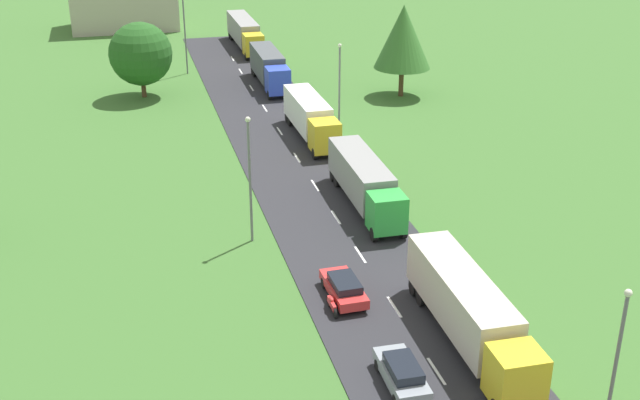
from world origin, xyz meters
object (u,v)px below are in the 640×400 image
at_px(truck_third, 310,116).
at_px(distant_building, 124,1).
at_px(lamppost_lead, 618,353).
at_px(lamppost_second, 250,174).
at_px(truck_fifth, 245,32).
at_px(motorcycle_courier, 332,305).
at_px(lamppost_third, 340,81).
at_px(lamppost_fourth, 185,32).
at_px(car_second, 402,373).
at_px(truck_lead, 468,309).
at_px(car_third, 344,287).
at_px(truck_fourth, 269,67).
at_px(truck_second, 365,181).
at_px(tree_pine, 141,54).
at_px(tree_oak, 403,37).

height_order(truck_third, distant_building, distant_building).
xyz_separation_m(lamppost_lead, lamppost_second, (-12.56, 23.48, 0.76)).
relative_size(truck_fifth, motorcycle_courier, 7.76).
xyz_separation_m(lamppost_third, lamppost_fourth, (-12.15, 24.03, 0.48)).
height_order(car_second, lamppost_lead, lamppost_lead).
relative_size(truck_lead, distant_building, 0.87).
bearing_deg(truck_third, car_third, -99.88).
relative_size(truck_fourth, car_second, 2.77).
distance_m(truck_second, car_third, 13.89).
bearing_deg(car_second, tree_pine, 99.87).
bearing_deg(lamppost_fourth, lamppost_third, -63.18).
distance_m(truck_second, tree_pine, 36.91).
relative_size(truck_second, tree_oak, 1.28).
distance_m(lamppost_lead, distant_building, 100.67).
height_order(truck_lead, lamppost_fourth, lamppost_fourth).
height_order(truck_second, car_second, truck_second).
relative_size(truck_fifth, lamppost_lead, 2.02).
distance_m(truck_lead, truck_fourth, 53.82).
relative_size(truck_fifth, tree_oak, 1.53).
xyz_separation_m(lamppost_lead, lamppost_third, (-0.13, 45.63, 0.38)).
relative_size(truck_second, car_third, 2.81).
xyz_separation_m(truck_third, lamppost_second, (-9.00, -19.76, 2.83)).
height_order(truck_second, lamppost_lead, lamppost_lead).
height_order(car_third, motorcycle_courier, car_third).
distance_m(lamppost_lead, tree_oak, 55.20).
relative_size(car_second, car_third, 0.98).
bearing_deg(tree_oak, truck_third, -139.11).
bearing_deg(lamppost_second, motorcycle_courier, -74.74).
height_order(lamppost_lead, tree_pine, tree_pine).
bearing_deg(motorcycle_courier, lamppost_third, 73.65).
bearing_deg(truck_fifth, lamppost_lead, -87.63).
bearing_deg(tree_oak, lamppost_third, -137.20).
height_order(motorcycle_courier, distant_building, distant_building).
distance_m(truck_lead, truck_second, 18.96).
bearing_deg(motorcycle_courier, car_third, 50.03).
bearing_deg(distant_building, lamppost_fourth, -78.01).
height_order(truck_fifth, lamppost_third, lamppost_third).
distance_m(truck_fourth, truck_fifth, 19.33).
xyz_separation_m(truck_third, motorcycle_courier, (-6.14, -30.22, -1.58)).
height_order(tree_oak, tree_pine, tree_oak).
relative_size(truck_lead, car_second, 3.02).
bearing_deg(truck_third, lamppost_lead, -85.29).
bearing_deg(car_second, lamppost_third, 78.74).
xyz_separation_m(truck_fourth, lamppost_third, (3.65, -16.35, 2.38)).
bearing_deg(truck_fifth, lamppost_fourth, -127.47).
bearing_deg(truck_lead, distant_building, 99.44).
bearing_deg(truck_third, car_second, -96.92).
bearing_deg(truck_fifth, tree_pine, -125.46).
height_order(lamppost_lead, lamppost_third, lamppost_third).
bearing_deg(distant_building, tree_oak, -58.06).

